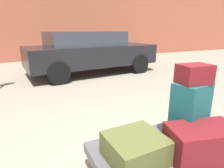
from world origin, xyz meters
name	(u,v)px	position (x,y,z in m)	size (l,w,h in m)	color
luggage_cart	(163,155)	(0.00, 0.00, 0.27)	(1.35, 0.89, 0.34)	#4C4C51
suitcase_teal_rear_left	(190,113)	(0.33, 0.04, 0.65)	(0.36, 0.25, 0.62)	#144C51
suitcase_olive_front_left	(135,148)	(-0.33, 0.00, 0.45)	(0.49, 0.46, 0.23)	#4C5128
duffel_bag_maroon_front_right	(203,143)	(0.23, -0.23, 0.49)	(0.62, 0.35, 0.30)	maroon
duffel_bag_maroon_topmost_pile	(194,74)	(0.33, 0.04, 1.05)	(0.30, 0.22, 0.18)	maroon
parked_car	(90,51)	(0.92, 4.97, 0.76)	(4.47, 2.28, 1.42)	black
bicycle_leaning	(130,51)	(4.16, 7.80, 0.37)	(1.65, 0.74, 0.96)	black
bollard_kerb_near	(105,55)	(2.18, 6.68, 0.36)	(0.23, 0.23, 0.71)	#383838
bollard_kerb_mid	(129,54)	(3.46, 6.68, 0.36)	(0.23, 0.23, 0.71)	#383838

